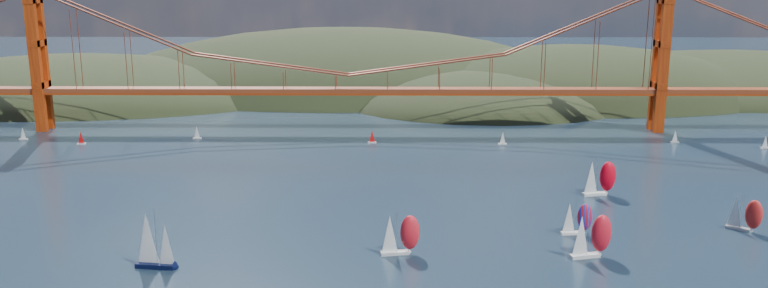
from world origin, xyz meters
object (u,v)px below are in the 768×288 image
racer_3 (599,177)px  sloop_navy (153,241)px  racer_2 (744,213)px  racer_0 (399,234)px  racer_rwb (577,218)px  racer_1 (591,235)px

racer_3 → sloop_navy: bearing=-164.9°
sloop_navy → racer_3: size_ratio=1.23×
racer_2 → racer_3: racer_3 is taller
racer_0 → racer_rwb: bearing=7.4°
racer_1 → racer_2: 45.09m
racer_1 → sloop_navy: bearing=170.2°
sloop_navy → racer_0: bearing=17.4°
racer_0 → racer_2: bearing=1.0°
racer_1 → racer_3: (14.47, 46.59, 0.03)m
sloop_navy → racer_0: size_ratio=1.32×
racer_0 → racer_rwb: (42.28, 13.31, -0.71)m
racer_1 → racer_rwb: size_ratio=1.26×
sloop_navy → racer_3: sloop_navy is taller
sloop_navy → racer_3: bearing=34.7°
racer_1 → racer_rwb: (0.52, 14.67, -1.05)m
sloop_navy → racer_2: size_ratio=1.45×
sloop_navy → racer_1: sloop_navy is taller
racer_1 → racer_3: bearing=58.8°
racer_0 → racer_1: bearing=-12.0°
racer_2 → racer_rwb: size_ratio=1.07×
racer_3 → racer_rwb: bearing=-124.8°
racer_0 → sloop_navy: bearing=178.8°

